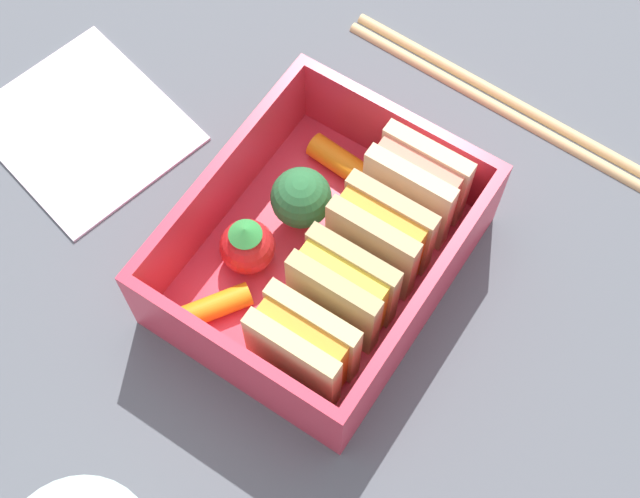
% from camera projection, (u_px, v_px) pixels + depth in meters
% --- Properties ---
extents(ground_plane, '(1.20, 1.20, 0.02)m').
position_uv_depth(ground_plane, '(320.00, 277.00, 0.51)').
color(ground_plane, '#54575E').
extents(bento_tray, '(0.16, 0.13, 0.01)m').
position_uv_depth(bento_tray, '(320.00, 265.00, 0.50)').
color(bento_tray, '#DE3247').
rests_on(bento_tray, ground_plane).
extents(bento_rim, '(0.16, 0.13, 0.05)m').
position_uv_depth(bento_rim, '(320.00, 242.00, 0.47)').
color(bento_rim, '#DE3247').
rests_on(bento_rim, bento_tray).
extents(sandwich_left, '(0.03, 0.05, 0.06)m').
position_uv_depth(sandwich_left, '(416.00, 186.00, 0.48)').
color(sandwich_left, beige).
rests_on(sandwich_left, bento_tray).
extents(sandwich_center_left, '(0.03, 0.05, 0.06)m').
position_uv_depth(sandwich_center_left, '(380.00, 237.00, 0.47)').
color(sandwich_center_left, tan).
rests_on(sandwich_center_left, bento_tray).
extents(sandwich_center, '(0.03, 0.05, 0.06)m').
position_uv_depth(sandwich_center, '(343.00, 290.00, 0.46)').
color(sandwich_center, tan).
rests_on(sandwich_center, bento_tray).
extents(sandwich_center_right, '(0.03, 0.05, 0.06)m').
position_uv_depth(sandwich_center_right, '(303.00, 347.00, 0.44)').
color(sandwich_center_right, '#DCBF80').
rests_on(sandwich_center_right, bento_tray).
extents(carrot_stick_far_left, '(0.02, 0.04, 0.01)m').
position_uv_depth(carrot_stick_far_left, '(342.00, 163.00, 0.51)').
color(carrot_stick_far_left, orange).
rests_on(carrot_stick_far_left, bento_tray).
extents(broccoli_floret, '(0.03, 0.03, 0.04)m').
position_uv_depth(broccoli_floret, '(301.00, 198.00, 0.48)').
color(broccoli_floret, '#7FCC70').
rests_on(broccoli_floret, bento_tray).
extents(strawberry_far_left, '(0.03, 0.03, 0.04)m').
position_uv_depth(strawberry_far_left, '(247.00, 246.00, 0.48)').
color(strawberry_far_left, red).
rests_on(strawberry_far_left, bento_tray).
extents(carrot_stick_left, '(0.04, 0.03, 0.01)m').
position_uv_depth(carrot_stick_left, '(217.00, 305.00, 0.48)').
color(carrot_stick_left, orange).
rests_on(carrot_stick_left, bento_tray).
extents(chopstick_pair, '(0.02, 0.21, 0.01)m').
position_uv_depth(chopstick_pair, '(496.00, 96.00, 0.55)').
color(chopstick_pair, tan).
rests_on(chopstick_pair, ground_plane).
extents(folded_napkin, '(0.13, 0.14, 0.00)m').
position_uv_depth(folded_napkin, '(80.00, 132.00, 0.54)').
color(folded_napkin, silver).
rests_on(folded_napkin, ground_plane).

